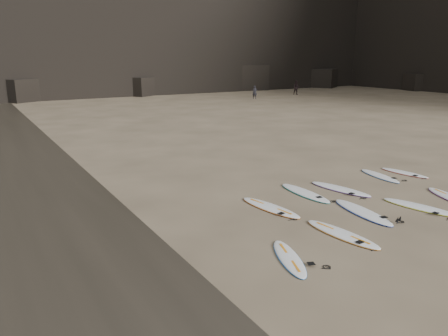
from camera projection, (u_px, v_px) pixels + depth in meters
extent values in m
plane|color=#897559|center=(382.00, 215.00, 14.32)|extent=(240.00, 240.00, 0.00)
cube|color=black|center=(139.00, 86.00, 55.43)|extent=(4.23, 4.46, 2.33)
cube|color=black|center=(246.00, 77.00, 64.49)|extent=(5.95, 5.19, 3.59)
cube|color=black|center=(321.00, 78.00, 69.33)|extent=(5.31, 5.56, 2.88)
cube|color=black|center=(420.00, 82.00, 63.36)|extent=(4.39, 4.01, 2.41)
cube|color=black|center=(18.00, 90.00, 48.50)|extent=(4.49, 4.76, 2.49)
ellipsoid|color=white|center=(289.00, 258.00, 11.21)|extent=(1.30, 2.25, 0.08)
ellipsoid|color=white|center=(342.00, 234.00, 12.70)|extent=(0.85, 2.67, 0.09)
ellipsoid|color=white|center=(363.00, 212.00, 14.47)|extent=(1.06, 2.83, 0.10)
ellipsoid|color=white|center=(420.00, 207.00, 14.94)|extent=(1.20, 2.67, 0.09)
ellipsoid|color=white|center=(270.00, 207.00, 14.90)|extent=(1.01, 2.73, 0.10)
ellipsoid|color=white|center=(305.00, 193.00, 16.45)|extent=(0.73, 2.72, 0.10)
ellipsoid|color=white|center=(340.00, 189.00, 16.94)|extent=(1.15, 2.72, 0.10)
ellipsoid|color=white|center=(380.00, 176.00, 18.80)|extent=(0.97, 2.41, 0.08)
ellipsoid|color=white|center=(404.00, 173.00, 19.28)|extent=(0.82, 2.27, 0.08)
imported|color=black|center=(255.00, 92.00, 51.46)|extent=(0.66, 0.56, 1.54)
imported|color=black|center=(296.00, 88.00, 56.69)|extent=(1.12, 1.08, 1.81)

